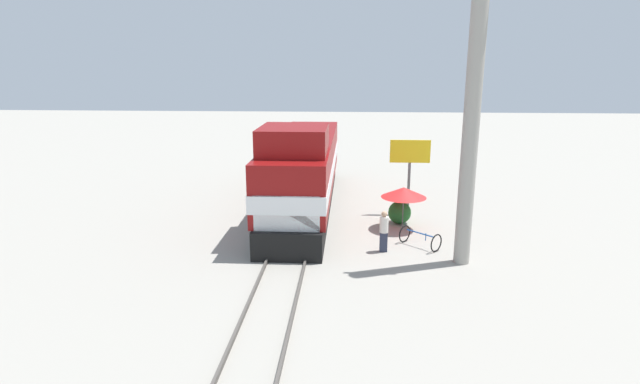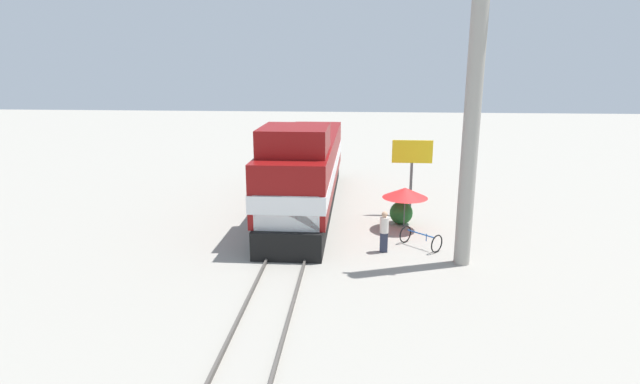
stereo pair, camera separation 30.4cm
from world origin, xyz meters
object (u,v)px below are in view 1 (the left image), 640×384
object	(u,v)px
utility_pole	(472,115)
person_bystander	(384,230)
billboard_sign	(410,158)
locomotive	(304,171)
vendor_umbrella	(404,192)
bicycle	(420,238)

from	to	relation	value
utility_pole	person_bystander	xyz separation A→B (m)	(-2.83, 0.95, -4.56)
utility_pole	billboard_sign	bearing A→B (deg)	101.82
billboard_sign	person_bystander	world-z (taller)	billboard_sign
utility_pole	person_bystander	distance (m)	5.45
locomotive	utility_pole	bearing A→B (deg)	-45.55
locomotive	billboard_sign	bearing A→B (deg)	-4.02
utility_pole	locomotive	bearing A→B (deg)	134.45
vendor_umbrella	person_bystander	world-z (taller)	vendor_umbrella
person_bystander	bicycle	world-z (taller)	person_bystander
vendor_umbrella	bicycle	size ratio (longest dim) A/B	1.21
billboard_sign	locomotive	bearing A→B (deg)	175.98
utility_pole	bicycle	bearing A→B (deg)	130.62
utility_pole	billboard_sign	distance (m)	6.93
utility_pole	billboard_sign	size ratio (longest dim) A/B	2.97
utility_pole	vendor_umbrella	world-z (taller)	utility_pole
bicycle	vendor_umbrella	bearing A→B (deg)	55.11
locomotive	utility_pole	size ratio (longest dim) A/B	1.40
locomotive	utility_pole	xyz separation A→B (m)	(6.50, -6.63, 3.47)
utility_pole	vendor_umbrella	xyz separation A→B (m)	(-1.80, 3.82, -3.76)
person_bystander	utility_pole	bearing A→B (deg)	-18.56
vendor_umbrella	bicycle	xyz separation A→B (m)	(0.48, -2.28, -1.32)
vendor_umbrella	billboard_sign	world-z (taller)	billboard_sign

